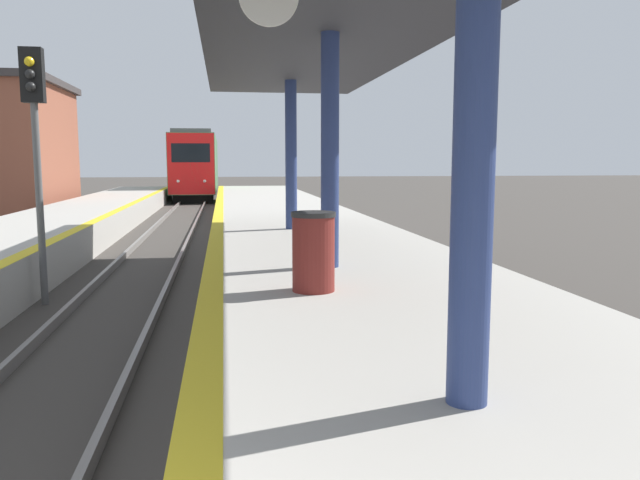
{
  "coord_description": "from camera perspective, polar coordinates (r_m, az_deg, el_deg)",
  "views": [
    {
      "loc": [
        1.83,
        -1.26,
        2.48
      ],
      "look_at": [
        5.01,
        19.36,
        -0.16
      ],
      "focal_mm": 35.0,
      "sensor_mm": 36.0,
      "label": 1
    }
  ],
  "objects": [
    {
      "name": "signal_mid",
      "position": [
        11.68,
        -24.6,
        9.37
      ],
      "size": [
        0.36,
        0.31,
        4.35
      ],
      "color": "#595959",
      "rests_on": "ground"
    },
    {
      "name": "trash_bin",
      "position": [
        7.72,
        -0.6,
        -1.05
      ],
      "size": [
        0.55,
        0.55,
        0.99
      ],
      "color": "maroon",
      "rests_on": "platform_right"
    },
    {
      "name": "station_canopy",
      "position": [
        9.61,
        0.93,
        18.4
      ],
      "size": [
        3.79,
        16.44,
        3.68
      ],
      "color": "navy",
      "rests_on": "platform_right"
    },
    {
      "name": "train",
      "position": [
        44.67,
        -11.18,
        6.74
      ],
      "size": [
        2.7,
        16.69,
        4.35
      ],
      "color": "black",
      "rests_on": "ground"
    }
  ]
}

